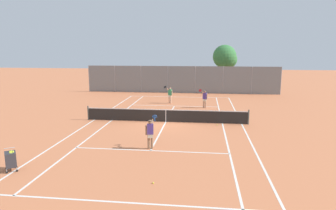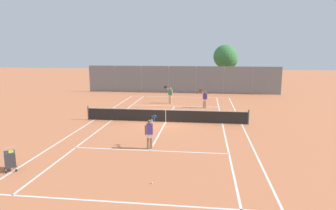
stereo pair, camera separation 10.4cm
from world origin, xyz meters
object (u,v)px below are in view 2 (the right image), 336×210
loose_tennis_ball_2 (217,125)px  tree_behind_left (226,57)px  ball_cart (10,159)px  player_far_left (170,94)px  player_far_right (205,98)px  player_near_side (150,132)px  loose_tennis_ball_1 (152,183)px  loose_tennis_ball_0 (129,114)px  tennis_net (166,115)px

loose_tennis_ball_2 → tree_behind_left: 19.74m
ball_cart → tree_behind_left: tree_behind_left is taller
player_far_left → loose_tennis_ball_2: bearing=-62.5°
player_far_right → loose_tennis_ball_2: player_far_right is taller
player_near_side → player_far_left: size_ratio=1.00×
ball_cart → player_far_left: size_ratio=0.54×
player_near_side → loose_tennis_ball_1: (0.87, -4.22, -0.89)m
player_far_left → loose_tennis_ball_2: 9.40m
player_far_left → loose_tennis_ball_0: size_ratio=26.88×
tennis_net → player_far_right: bearing=64.0°
player_near_side → player_far_right: same height
player_near_side → tennis_net: bearing=89.4°
player_far_left → loose_tennis_ball_1: (1.39, -18.08, -0.89)m
ball_cart → player_far_right: (8.47, 15.56, 0.39)m
tennis_net → player_far_right: 6.47m
player_far_left → loose_tennis_ball_0: player_far_left is taller
player_far_right → loose_tennis_ball_2: (0.90, -6.33, -0.89)m
player_far_left → player_far_right: size_ratio=1.00×
loose_tennis_ball_1 → tennis_net: bearing=94.5°
player_near_side → loose_tennis_ball_0: 9.00m
player_far_right → loose_tennis_ball_0: (-6.16, -3.54, -0.89)m
player_near_side → loose_tennis_ball_1: size_ratio=26.88×
tennis_net → tree_behind_left: 19.83m
loose_tennis_ball_0 → ball_cart: bearing=-100.9°
tennis_net → ball_cart: 11.27m
loose_tennis_ball_0 → loose_tennis_ball_2: size_ratio=1.00×
tennis_net → tree_behind_left: size_ratio=2.04×
player_far_right → ball_cart: bearing=-118.6°
tennis_net → loose_tennis_ball_1: bearing=-85.5°
loose_tennis_ball_0 → tree_behind_left: (8.82, 16.43, 4.21)m
loose_tennis_ball_0 → tree_behind_left: size_ratio=0.01×
player_near_side → loose_tennis_ball_1: bearing=-78.4°
ball_cart → player_near_side: 6.69m
player_far_right → player_near_side: bearing=-103.7°
player_far_right → tree_behind_left: tree_behind_left is taller
player_near_side → player_far_left: (-0.52, 13.86, 0.00)m
tennis_net → player_far_left: player_far_left is taller
tree_behind_left → player_far_right: bearing=-101.7°
loose_tennis_ball_0 → tree_behind_left: 19.11m
tennis_net → player_far_right: size_ratio=6.76×
player_far_left → tree_behind_left: tree_behind_left is taller
ball_cart → player_far_left: 18.25m
loose_tennis_ball_1 → ball_cart: bearing=175.2°
tennis_net → ball_cart: bearing=-120.0°
ball_cart → player_far_left: (5.06, 17.53, 0.39)m
loose_tennis_ball_2 → tennis_net: bearing=172.0°
ball_cart → loose_tennis_ball_1: (6.45, -0.55, -0.50)m
loose_tennis_ball_1 → tree_behind_left: bearing=80.8°
player_far_left → tree_behind_left: bearing=60.9°
player_near_side → tree_behind_left: tree_behind_left is taller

